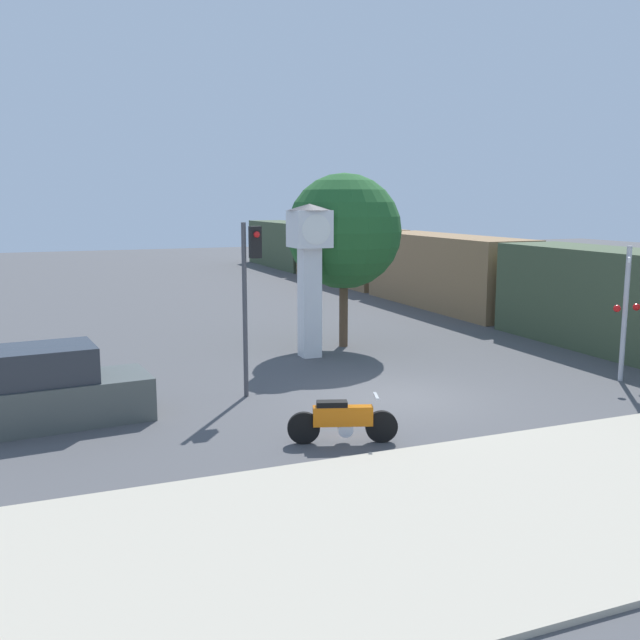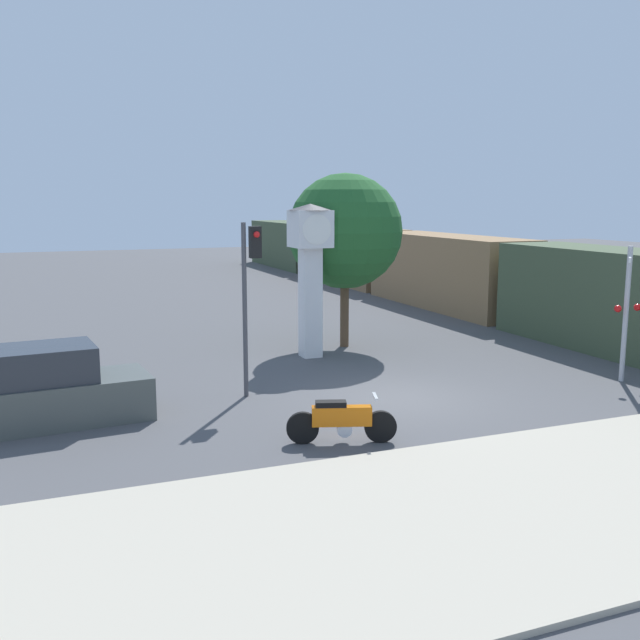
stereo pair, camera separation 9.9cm
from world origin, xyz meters
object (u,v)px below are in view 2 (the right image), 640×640
railroad_crossing_signal (626,308)px  parked_car (52,391)px  traffic_light (250,278)px  clock_tower (310,256)px  freight_train (392,262)px  street_tree (345,232)px  motorcycle (341,420)px

railroad_crossing_signal → parked_car: (-14.96, 1.86, -1.32)m
parked_car → traffic_light: bearing=1.3°
clock_tower → parked_car: 9.45m
freight_train → street_tree: (-8.28, -12.41, 2.28)m
freight_train → railroad_crossing_signal: railroad_crossing_signal is taller
clock_tower → traffic_light: 4.95m
clock_tower → freight_train: clock_tower is taller
motorcycle → railroad_crossing_signal: railroad_crossing_signal is taller
freight_train → parked_car: 25.35m
motorcycle → railroad_crossing_signal: 9.70m
motorcycle → clock_tower: 8.88m
motorcycle → clock_tower: bearing=92.2°
traffic_light → motorcycle: bearing=-80.6°
traffic_light → parked_car: size_ratio=1.03×
freight_train → traffic_light: (-13.08, -17.34, 1.37)m
clock_tower → street_tree: size_ratio=0.83×
freight_train → parked_car: bearing=-135.1°
railroad_crossing_signal → traffic_light: bearing=166.6°
clock_tower → railroad_crossing_signal: size_ratio=1.30×
freight_train → railroad_crossing_signal: 19.97m
parked_car → freight_train: bearing=39.8°
clock_tower → parked_car: bearing=-151.2°
motorcycle → parked_car: bearing=165.2°
railroad_crossing_signal → parked_car: 15.13m
freight_train → clock_tower: bearing=-126.4°
freight_train → railroad_crossing_signal: bearing=-98.6°
clock_tower → railroad_crossing_signal: clock_tower is taller
motorcycle → traffic_light: 5.01m
street_tree → clock_tower: bearing=-147.1°
motorcycle → street_tree: (4.10, 9.17, 3.49)m
street_tree → traffic_light: bearing=-134.2°
clock_tower → traffic_light: clock_tower is taller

